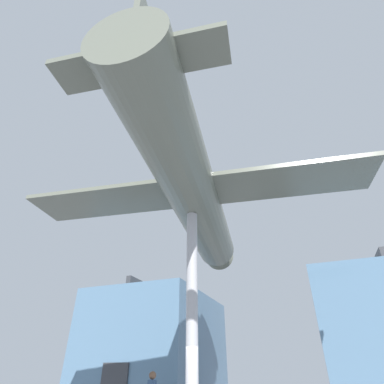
# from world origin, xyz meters

# --- Properties ---
(glass_pavilion_left) EXTENTS (8.12, 10.64, 7.67)m
(glass_pavilion_left) POSITION_xyz_m (-7.97, 13.16, 3.55)
(glass_pavilion_left) COLOR slate
(glass_pavilion_left) RESTS_ON ground_plane
(support_pylon_central) EXTENTS (0.40, 0.40, 7.22)m
(support_pylon_central) POSITION_xyz_m (0.00, 0.00, 3.61)
(support_pylon_central) COLOR #B7B7BC
(support_pylon_central) RESTS_ON ground_plane
(suspended_airplane) EXTENTS (14.34, 15.71, 3.59)m
(suspended_airplane) POSITION_xyz_m (-0.05, 0.33, 8.28)
(suspended_airplane) COLOR slate
(suspended_airplane) RESTS_ON support_pylon_central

